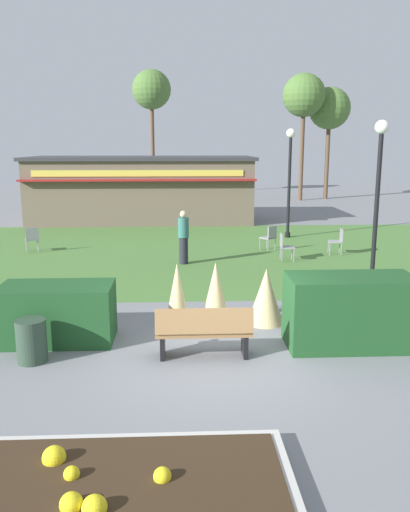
{
  "coord_description": "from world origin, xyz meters",
  "views": [
    {
      "loc": [
        -0.64,
        -8.77,
        3.69
      ],
      "look_at": [
        -0.1,
        2.82,
        1.23
      ],
      "focal_mm": 36.83,
      "sensor_mm": 36.0,
      "label": 1
    }
  ],
  "objects": [
    {
      "name": "ground_plane",
      "position": [
        0.0,
        0.0,
        0.0
      ],
      "size": [
        80.0,
        80.0,
        0.0
      ],
      "primitive_type": "plane",
      "color": "slate"
    },
    {
      "name": "lawn_patch",
      "position": [
        0.0,
        9.32,
        0.0
      ],
      "size": [
        36.0,
        12.0,
        0.01
      ],
      "primitive_type": "cube",
      "color": "#4C7A38",
      "rests_on": "ground_plane"
    },
    {
      "name": "flower_bed",
      "position": [
        -1.5,
        -3.72,
        0.09
      ],
      "size": [
        4.12,
        1.95,
        0.33
      ],
      "color": "beige",
      "rests_on": "ground_plane"
    },
    {
      "name": "park_bench",
      "position": [
        -0.25,
        -0.05,
        0.48
      ],
      "size": [
        1.7,
        0.52,
        0.95
      ],
      "color": "#9E7547",
      "rests_on": "ground_plane"
    },
    {
      "name": "hedge_left",
      "position": [
        -3.01,
        0.89,
        0.55
      ],
      "size": [
        2.12,
        1.1,
        1.1
      ],
      "primitive_type": "cube",
      "color": "#1E4C23",
      "rests_on": "ground_plane"
    },
    {
      "name": "hedge_right",
      "position": [
        2.48,
        0.39,
        0.67
      ],
      "size": [
        2.34,
        1.1,
        1.34
      ],
      "primitive_type": "cube",
      "color": "#1E4C23",
      "rests_on": "ground_plane"
    },
    {
      "name": "ornamental_grass_behind_left",
      "position": [
        0.07,
        1.72,
        0.67
      ],
      "size": [
        0.62,
        0.62,
        1.33
      ],
      "primitive_type": "cone",
      "color": "#D1BC7F",
      "rests_on": "ground_plane"
    },
    {
      "name": "ornamental_grass_behind_right",
      "position": [
        -0.73,
        1.5,
        0.69
      ],
      "size": [
        0.55,
        0.55,
        1.37
      ],
      "primitive_type": "cone",
      "color": "#D1BC7F",
      "rests_on": "ground_plane"
    },
    {
      "name": "ornamental_grass_behind_center",
      "position": [
        1.12,
        1.71,
        0.59
      ],
      "size": [
        0.75,
        0.75,
        1.18
      ],
      "primitive_type": "cone",
      "color": "#D1BC7F",
      "rests_on": "ground_plane"
    },
    {
      "name": "lamppost_mid",
      "position": [
        4.51,
        4.77,
        2.71
      ],
      "size": [
        0.36,
        0.36,
        4.32
      ],
      "color": "black",
      "rests_on": "ground_plane"
    },
    {
      "name": "lamppost_far",
      "position": [
        3.7,
        12.11,
        2.71
      ],
      "size": [
        0.36,
        0.36,
        4.32
      ],
      "color": "black",
      "rests_on": "ground_plane"
    },
    {
      "name": "trash_bin",
      "position": [
        -3.24,
        -0.09,
        0.38
      ],
      "size": [
        0.52,
        0.52,
        0.76
      ],
      "primitive_type": "cylinder",
      "color": "#2D4233",
      "rests_on": "ground_plane"
    },
    {
      "name": "food_kiosk",
      "position": [
        -2.53,
        17.25,
        1.57
      ],
      "size": [
        10.83,
        4.77,
        3.13
      ],
      "color": "#6B5B4C",
      "rests_on": "ground_plane"
    },
    {
      "name": "cafe_chair_west",
      "position": [
        4.73,
        8.66,
        0.53
      ],
      "size": [
        0.49,
        0.49,
        0.89
      ],
      "color": "gray",
      "rests_on": "ground_plane"
    },
    {
      "name": "cafe_chair_east",
      "position": [
        2.7,
        7.72,
        0.53
      ],
      "size": [
        0.46,
        0.46,
        0.89
      ],
      "color": "gray",
      "rests_on": "ground_plane"
    },
    {
      "name": "cafe_chair_center",
      "position": [
        -5.83,
        9.5,
        0.53
      ],
      "size": [
        0.57,
        0.57,
        0.89
      ],
      "color": "gray",
      "rests_on": "ground_plane"
    },
    {
      "name": "cafe_chair_north",
      "position": [
        2.51,
        9.43,
        0.53
      ],
      "size": [
        0.62,
        0.62,
        0.89
      ],
      "color": "gray",
      "rests_on": "ground_plane"
    },
    {
      "name": "person_strolling",
      "position": [
        -0.56,
        7.45,
        0.86
      ],
      "size": [
        0.34,
        0.34,
        1.69
      ],
      "rotation": [
        0.0,
        0.0,
        4.13
      ],
      "color": "#23232D",
      "rests_on": "ground_plane"
    },
    {
      "name": "parked_car_west_slot",
      "position": [
        -5.61,
        23.56,
        0.64
      ],
      "size": [
        4.28,
        2.21,
        1.2
      ],
      "color": "navy",
      "rests_on": "ground_plane"
    },
    {
      "name": "tree_left_bg",
      "position": [
        7.48,
        26.57,
        6.78
      ],
      "size": [
        2.8,
        2.8,
        8.26
      ],
      "color": "brown",
      "rests_on": "ground_plane"
    },
    {
      "name": "tree_right_bg",
      "position": [
        9.47,
        27.5,
        6.04
      ],
      "size": [
        2.8,
        2.8,
        7.5
      ],
      "color": "brown",
      "rests_on": "ground_plane"
    },
    {
      "name": "tree_center_bg",
      "position": [
        -2.65,
        30.68,
        7.48
      ],
      "size": [
        2.8,
        2.8,
        8.98
      ],
      "color": "brown",
      "rests_on": "ground_plane"
    }
  ]
}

